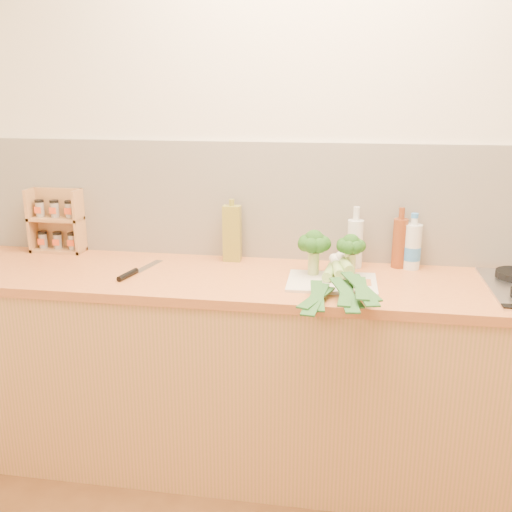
% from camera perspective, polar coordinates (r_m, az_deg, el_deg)
% --- Properties ---
extents(room_shell, '(3.50, 3.50, 3.50)m').
position_cam_1_polar(room_shell, '(2.62, 5.60, 5.33)').
color(room_shell, beige).
rests_on(room_shell, ground).
extents(counter, '(3.20, 0.62, 0.90)m').
position_cam_1_polar(counter, '(2.58, 4.71, -11.79)').
color(counter, tan).
rests_on(counter, ground).
extents(chopping_board, '(0.36, 0.27, 0.01)m').
position_cam_1_polar(chopping_board, '(2.36, 7.60, -2.62)').
color(chopping_board, beige).
rests_on(chopping_board, counter).
extents(broccoli_left, '(0.14, 0.14, 0.19)m').
position_cam_1_polar(broccoli_left, '(2.40, 5.82, 1.19)').
color(broccoli_left, '#A0B368').
rests_on(broccoli_left, chopping_board).
extents(broccoli_right, '(0.12, 0.12, 0.18)m').
position_cam_1_polar(broccoli_right, '(2.40, 9.45, 0.89)').
color(broccoli_right, '#A0B368').
rests_on(broccoli_right, chopping_board).
extents(leek_front, '(0.15, 0.73, 0.04)m').
position_cam_1_polar(leek_front, '(2.34, 7.16, -2.01)').
color(leek_front, white).
rests_on(leek_front, chopping_board).
extents(leek_mid, '(0.14, 0.65, 0.04)m').
position_cam_1_polar(leek_mid, '(2.29, 8.40, -1.98)').
color(leek_mid, white).
rests_on(leek_mid, chopping_board).
extents(leek_back, '(0.18, 0.61, 0.04)m').
position_cam_1_polar(leek_back, '(2.28, 9.49, -1.63)').
color(leek_back, white).
rests_on(leek_back, chopping_board).
extents(chefs_knife, '(0.10, 0.33, 0.02)m').
position_cam_1_polar(chefs_knife, '(2.50, -12.20, -1.63)').
color(chefs_knife, silver).
rests_on(chefs_knife, counter).
extents(spice_rack, '(0.26, 0.10, 0.31)m').
position_cam_1_polar(spice_rack, '(2.94, -19.22, 3.02)').
color(spice_rack, '#B3804C').
rests_on(spice_rack, counter).
extents(oil_tin, '(0.08, 0.05, 0.29)m').
position_cam_1_polar(oil_tin, '(2.62, -2.41, 2.31)').
color(oil_tin, olive).
rests_on(oil_tin, counter).
extents(glass_bottle, '(0.07, 0.07, 0.27)m').
position_cam_1_polar(glass_bottle, '(2.56, 9.87, 1.33)').
color(glass_bottle, silver).
rests_on(glass_bottle, counter).
extents(amber_bottle, '(0.06, 0.06, 0.27)m').
position_cam_1_polar(amber_bottle, '(2.60, 14.17, 1.34)').
color(amber_bottle, brown).
rests_on(amber_bottle, counter).
extents(water_bottle, '(0.08, 0.08, 0.23)m').
position_cam_1_polar(water_bottle, '(2.60, 15.35, 0.81)').
color(water_bottle, silver).
rests_on(water_bottle, counter).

